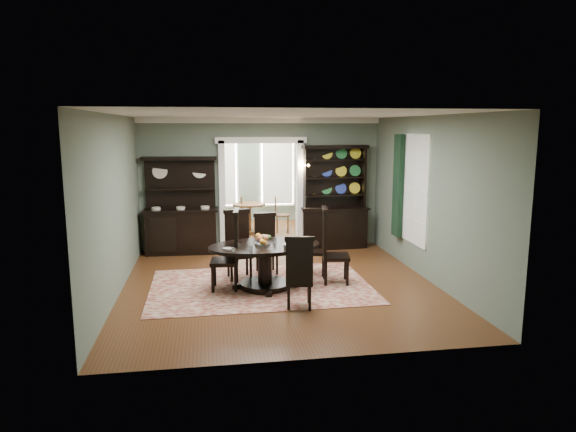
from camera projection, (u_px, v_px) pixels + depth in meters
name	position (u px, v px, depth m)	size (l,w,h in m)	color
room	(279.00, 198.00, 8.95)	(5.51, 6.01, 3.01)	#593517
parlor	(252.00, 174.00, 14.30)	(3.51, 3.50, 3.01)	#593517
doorway_trim	(261.00, 179.00, 11.82)	(2.08, 0.25, 2.57)	white
right_window	(407.00, 188.00, 10.22)	(0.15, 1.47, 2.12)	white
wall_sconce	(303.00, 167.00, 11.77)	(0.27, 0.21, 0.21)	#B1782F
rug	(261.00, 286.00, 9.09)	(3.85, 2.63, 0.01)	maroon
dining_table	(265.00, 258.00, 8.94)	(2.12, 2.05, 0.78)	black
centerpiece	(262.00, 242.00, 8.79)	(1.28, 0.83, 0.21)	white
chair_far_left	(238.00, 242.00, 9.56)	(0.52, 0.50, 1.28)	black
chair_far_mid	(266.00, 241.00, 9.92)	(0.47, 0.45, 1.16)	black
chair_far_right	(315.00, 240.00, 9.83)	(0.56, 0.54, 1.25)	black
chair_end_left	(231.00, 248.00, 8.82)	(0.54, 0.57, 1.40)	black
chair_end_right	(330.00, 244.00, 9.19)	(0.56, 0.58, 1.38)	black
chair_near	(299.00, 271.00, 7.85)	(0.49, 0.47, 1.17)	black
sideboard	(181.00, 220.00, 11.44)	(1.65, 0.63, 2.15)	black
welsh_dresser	(335.00, 211.00, 11.95)	(1.57, 0.67, 2.39)	black
parlor_table	(249.00, 214.00, 13.62)	(0.86, 0.86, 0.79)	#573619
parlor_chair_left	(237.00, 213.00, 13.72)	(0.41, 0.41, 0.98)	#573619
parlor_chair_right	(280.00, 213.00, 13.73)	(0.44, 0.42, 0.99)	#573619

